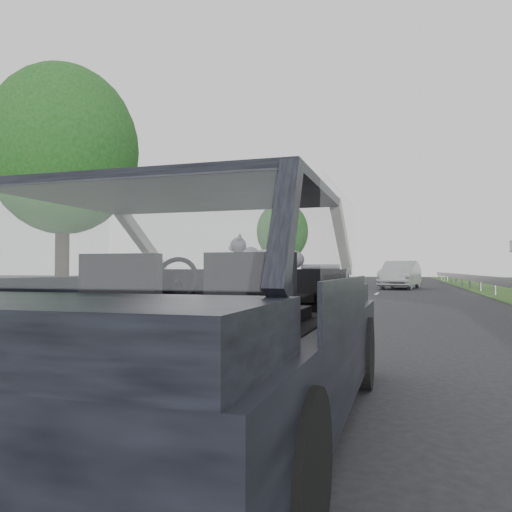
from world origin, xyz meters
The scene contains 10 objects.
ground centered at (0.00, 0.00, 0.00)m, with size 140.00×140.00×0.00m, color black.
subject_car centered at (0.00, 0.00, 0.72)m, with size 1.80×4.00×1.45m, color black.
dashboard centered at (0.00, 0.62, 0.85)m, with size 1.58×0.45×0.30m, color black.
driver_seat centered at (-0.40, -0.29, 0.88)m, with size 0.50×0.72×0.42m, color black.
passenger_seat centered at (0.40, -0.29, 0.88)m, with size 0.50×0.72×0.42m, color black.
steering_wheel centered at (-0.40, 0.33, 0.92)m, with size 0.36×0.36×0.04m, color black.
cat centered at (0.26, 0.62, 1.09)m, with size 0.59×0.18×0.26m, color gray.
other_car centered at (0.85, 24.24, 0.73)m, with size 1.76×4.45×1.46m, color silver.
tree_5 centered at (-11.76, 13.51, 4.42)m, with size 5.83×5.83×8.83m, color #133E11, non-canonical shape.
tree_6 centered at (-8.21, 35.12, 3.08)m, with size 4.07×4.07×6.17m, color #133E11, non-canonical shape.
Camera 1 is at (1.22, -2.97, 1.00)m, focal length 35.00 mm.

